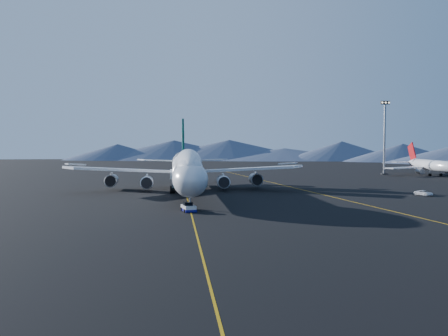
{
  "coord_description": "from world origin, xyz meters",
  "views": [
    {
      "loc": [
        -3.16,
        -118.19,
        12.46
      ],
      "look_at": [
        9.42,
        3.53,
        6.0
      ],
      "focal_mm": 40.0,
      "sensor_mm": 36.0,
      "label": 1
    }
  ],
  "objects": [
    {
      "name": "boeing_747",
      "position": [
        0.0,
        0.03,
        5.81
      ],
      "size": [
        59.62,
        72.43,
        19.37
      ],
      "color": "silver",
      "rests_on": "ground"
    },
    {
      "name": "service_van",
      "position": [
        54.62,
        -8.83,
        0.61
      ],
      "size": [
        3.62,
        4.8,
        1.21
      ],
      "primitive_type": "imported",
      "rotation": [
        0.0,
        0.0,
        0.42
      ],
      "color": "white",
      "rests_on": "ground"
    },
    {
      "name": "taxiway_line_main",
      "position": [
        0.0,
        0.0,
        0.01
      ],
      "size": [
        0.25,
        220.0,
        0.01
      ],
      "primitive_type": "cube",
      "color": "#C58D0B",
      "rests_on": "ground"
    },
    {
      "name": "floodlight_mast",
      "position": [
        77.05,
        64.11,
        14.13
      ],
      "size": [
        3.44,
        2.58,
        27.88
      ],
      "rotation": [
        0.0,
        0.0,
        -0.41
      ],
      "color": "black",
      "rests_on": "ground"
    },
    {
      "name": "second_jet",
      "position": [
        92.15,
        53.64,
        3.73
      ],
      "size": [
        38.35,
        43.32,
        12.33
      ],
      "rotation": [
        0.0,
        0.0,
        -0.16
      ],
      "color": "silver",
      "rests_on": "ground"
    },
    {
      "name": "taxiway_line_side",
      "position": [
        30.0,
        10.0,
        0.01
      ],
      "size": [
        28.08,
        198.09,
        0.01
      ],
      "primitive_type": "cube",
      "rotation": [
        0.0,
        0.0,
        0.14
      ],
      "color": "#C58D0B",
      "rests_on": "ground"
    },
    {
      "name": "pushback_tug",
      "position": [
        -0.37,
        -29.5,
        0.56
      ],
      "size": [
        2.99,
        4.39,
        1.76
      ],
      "rotation": [
        0.0,
        0.0,
        0.21
      ],
      "color": "silver",
      "rests_on": "ground"
    },
    {
      "name": "ground",
      "position": [
        0.0,
        0.0,
        0.0
      ],
      "size": [
        500.0,
        500.0,
        0.0
      ],
      "primitive_type": "plane",
      "color": "black",
      "rests_on": "ground"
    }
  ]
}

